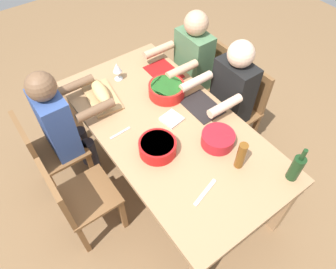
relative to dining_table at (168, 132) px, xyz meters
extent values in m
plane|color=brown|center=(0.00, 0.00, -0.66)|extent=(8.00, 8.00, 0.00)
cube|color=#A87F56|center=(0.00, 0.00, 0.06)|extent=(1.91, 0.98, 0.04)
cube|color=#A87F56|center=(-0.90, -0.43, -0.31)|extent=(0.07, 0.07, 0.70)
cube|color=#A87F56|center=(-0.90, 0.43, -0.31)|extent=(0.07, 0.07, 0.70)
cube|color=#A87F56|center=(0.90, 0.43, -0.31)|extent=(0.07, 0.07, 0.70)
cube|color=brown|center=(0.00, -0.73, -0.23)|extent=(0.40, 0.40, 0.03)
cube|color=brown|center=(0.00, -0.91, -0.01)|extent=(0.38, 0.04, 0.40)
cube|color=brown|center=(-0.17, -0.56, -0.45)|extent=(0.04, 0.04, 0.42)
cube|color=brown|center=(0.17, -0.56, -0.45)|extent=(0.04, 0.04, 0.42)
cube|color=brown|center=(-0.17, -0.90, -0.45)|extent=(0.04, 0.04, 0.42)
cube|color=brown|center=(0.17, -0.90, -0.45)|extent=(0.04, 0.04, 0.42)
cube|color=brown|center=(0.00, 0.73, -0.23)|extent=(0.40, 0.40, 0.03)
cube|color=brown|center=(0.00, 0.91, -0.01)|extent=(0.38, 0.04, 0.40)
cube|color=brown|center=(0.17, 0.56, -0.45)|extent=(0.04, 0.04, 0.42)
cube|color=brown|center=(-0.17, 0.56, -0.45)|extent=(0.04, 0.04, 0.42)
cube|color=brown|center=(0.17, 0.90, -0.45)|extent=(0.04, 0.04, 0.42)
cube|color=brown|center=(-0.17, 0.90, -0.45)|extent=(0.04, 0.04, 0.42)
cylinder|color=#2D2D38|center=(0.08, 0.51, -0.44)|extent=(0.11, 0.11, 0.45)
cylinder|color=#2D2D38|center=(-0.08, 0.51, -0.44)|extent=(0.11, 0.11, 0.45)
cube|color=black|center=(0.00, 0.67, 0.06)|extent=(0.34, 0.20, 0.55)
cylinder|color=beige|center=(0.17, 0.40, 0.18)|extent=(0.07, 0.30, 0.07)
cylinder|color=beige|center=(-0.17, 0.40, 0.18)|extent=(0.07, 0.30, 0.07)
sphere|color=beige|center=(0.00, 0.67, 0.43)|extent=(0.21, 0.21, 0.21)
cube|color=brown|center=(-0.53, -0.73, -0.23)|extent=(0.40, 0.40, 0.03)
cube|color=brown|center=(-0.53, -0.91, -0.01)|extent=(0.38, 0.04, 0.40)
cube|color=brown|center=(-0.70, -0.56, -0.45)|extent=(0.04, 0.04, 0.42)
cube|color=brown|center=(-0.36, -0.56, -0.45)|extent=(0.04, 0.04, 0.42)
cube|color=brown|center=(-0.70, -0.90, -0.45)|extent=(0.04, 0.04, 0.42)
cube|color=brown|center=(-0.36, -0.90, -0.45)|extent=(0.04, 0.04, 0.42)
cylinder|color=#2D2D38|center=(-0.61, -0.51, -0.44)|extent=(0.11, 0.11, 0.45)
cylinder|color=#2D2D38|center=(-0.45, -0.51, -0.44)|extent=(0.11, 0.11, 0.45)
cube|color=#334C8C|center=(-0.53, -0.67, 0.06)|extent=(0.34, 0.20, 0.55)
cylinder|color=brown|center=(-0.70, -0.40, 0.18)|extent=(0.07, 0.30, 0.07)
cylinder|color=brown|center=(-0.36, -0.40, 0.18)|extent=(0.07, 0.30, 0.07)
sphere|color=brown|center=(-0.53, -0.67, 0.43)|extent=(0.21, 0.21, 0.21)
cube|color=brown|center=(-0.53, 0.73, -0.23)|extent=(0.40, 0.40, 0.03)
cube|color=brown|center=(-0.53, 0.91, -0.01)|extent=(0.38, 0.04, 0.40)
cube|color=brown|center=(-0.36, 0.56, -0.45)|extent=(0.04, 0.04, 0.42)
cube|color=brown|center=(-0.70, 0.56, -0.45)|extent=(0.04, 0.04, 0.42)
cube|color=brown|center=(-0.36, 0.90, -0.45)|extent=(0.04, 0.04, 0.42)
cube|color=brown|center=(-0.70, 0.90, -0.45)|extent=(0.04, 0.04, 0.42)
cylinder|color=#2D2D38|center=(-0.45, 0.51, -0.44)|extent=(0.11, 0.11, 0.45)
cylinder|color=#2D2D38|center=(-0.61, 0.51, -0.44)|extent=(0.11, 0.11, 0.45)
cube|color=#4C724C|center=(-0.53, 0.67, 0.06)|extent=(0.34, 0.20, 0.55)
cylinder|color=tan|center=(-0.36, 0.40, 0.18)|extent=(0.07, 0.30, 0.07)
cylinder|color=tan|center=(-0.70, 0.40, 0.18)|extent=(0.07, 0.30, 0.07)
sphere|color=tan|center=(-0.53, 0.67, 0.43)|extent=(0.21, 0.21, 0.21)
cylinder|color=#B21923|center=(0.35, 0.18, 0.13)|extent=(0.24, 0.24, 0.10)
cylinder|color=beige|center=(0.35, 0.18, 0.16)|extent=(0.21, 0.21, 0.03)
cylinder|color=red|center=(-0.28, 0.19, 0.13)|extent=(0.29, 0.29, 0.10)
cylinder|color=#2D7028|center=(-0.28, 0.19, 0.16)|extent=(0.26, 0.26, 0.04)
cylinder|color=red|center=(0.16, -0.20, 0.13)|extent=(0.26, 0.26, 0.10)
cylinder|color=#669E33|center=(0.16, -0.20, 0.16)|extent=(0.23, 0.23, 0.04)
cube|color=tan|center=(-0.55, -0.26, 0.09)|extent=(0.43, 0.27, 0.02)
ellipsoid|color=tan|center=(-0.55, -0.26, 0.14)|extent=(0.33, 0.15, 0.09)
cylinder|color=#193819|center=(0.84, 0.39, 0.18)|extent=(0.08, 0.08, 0.20)
cylinder|color=#193819|center=(0.84, 0.39, 0.32)|extent=(0.03, 0.03, 0.09)
cylinder|color=brown|center=(0.57, 0.17, 0.19)|extent=(0.06, 0.06, 0.22)
cylinder|color=silver|center=(-0.68, -0.03, 0.08)|extent=(0.07, 0.07, 0.01)
cylinder|color=silver|center=(-0.68, -0.03, 0.12)|extent=(0.01, 0.01, 0.07)
cone|color=silver|center=(-0.68, -0.03, 0.20)|extent=(0.08, 0.08, 0.08)
cube|color=silver|center=(-0.14, -0.33, 0.08)|extent=(0.02, 0.17, 0.01)
cube|color=black|center=(0.00, 0.33, 0.08)|extent=(0.32, 0.23, 0.01)
cube|color=maroon|center=(-0.53, 0.33, 0.08)|extent=(0.32, 0.23, 0.01)
cube|color=silver|center=(0.60, -0.14, 0.08)|extent=(0.09, 0.23, 0.01)
cube|color=white|center=(-0.02, 0.05, 0.09)|extent=(0.16, 0.16, 0.02)
camera|label=1|loc=(1.25, -0.90, 1.82)|focal=33.05mm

